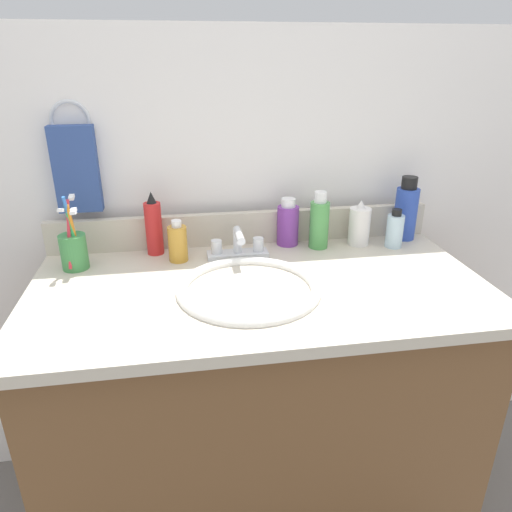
{
  "coord_description": "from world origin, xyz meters",
  "views": [
    {
      "loc": [
        -0.17,
        -0.97,
        1.22
      ],
      "look_at": [
        -0.01,
        0.0,
        0.81
      ],
      "focal_mm": 33.1,
      "sensor_mm": 36.0,
      "label": 1
    }
  ],
  "objects_px": {
    "bottle_oil_amber": "(178,243)",
    "faucet": "(238,247)",
    "bottle_toner_green": "(319,223)",
    "bottle_spray_red": "(154,227)",
    "bottle_gel_clear": "(395,230)",
    "bottle_shampoo_blue": "(406,211)",
    "cup_green": "(74,249)",
    "hand_towel": "(76,169)",
    "bottle_cream_purple": "(288,224)",
    "bottle_lotion_white": "(359,225)"
  },
  "relations": [
    {
      "from": "bottle_gel_clear",
      "to": "hand_towel",
      "type": "bearing_deg",
      "value": 172.01
    },
    {
      "from": "bottle_toner_green",
      "to": "hand_towel",
      "type": "bearing_deg",
      "value": 172.17
    },
    {
      "from": "bottle_gel_clear",
      "to": "cup_green",
      "type": "height_order",
      "value": "cup_green"
    },
    {
      "from": "cup_green",
      "to": "hand_towel",
      "type": "bearing_deg",
      "value": 86.62
    },
    {
      "from": "bottle_toner_green",
      "to": "bottle_oil_amber",
      "type": "relative_size",
      "value": 1.44
    },
    {
      "from": "bottle_oil_amber",
      "to": "bottle_shampoo_blue",
      "type": "relative_size",
      "value": 0.6
    },
    {
      "from": "faucet",
      "to": "bottle_gel_clear",
      "type": "height_order",
      "value": "bottle_gel_clear"
    },
    {
      "from": "bottle_oil_amber",
      "to": "faucet",
      "type": "bearing_deg",
      "value": -1.3
    },
    {
      "from": "cup_green",
      "to": "bottle_lotion_white",
      "type": "bearing_deg",
      "value": 3.4
    },
    {
      "from": "hand_towel",
      "to": "bottle_shampoo_blue",
      "type": "height_order",
      "value": "hand_towel"
    },
    {
      "from": "hand_towel",
      "to": "cup_green",
      "type": "height_order",
      "value": "hand_towel"
    },
    {
      "from": "bottle_toner_green",
      "to": "bottle_gel_clear",
      "type": "bearing_deg",
      "value": -8.45
    },
    {
      "from": "hand_towel",
      "to": "cup_green",
      "type": "relative_size",
      "value": 1.18
    },
    {
      "from": "bottle_gel_clear",
      "to": "bottle_cream_purple",
      "type": "xyz_separation_m",
      "value": [
        -0.28,
        0.07,
        0.01
      ]
    },
    {
      "from": "bottle_gel_clear",
      "to": "bottle_spray_red",
      "type": "bearing_deg",
      "value": 174.9
    },
    {
      "from": "bottle_gel_clear",
      "to": "bottle_shampoo_blue",
      "type": "xyz_separation_m",
      "value": [
        0.06,
        0.06,
        0.03
      ]
    },
    {
      "from": "bottle_lotion_white",
      "to": "bottle_cream_purple",
      "type": "bearing_deg",
      "value": 170.99
    },
    {
      "from": "faucet",
      "to": "bottle_cream_purple",
      "type": "height_order",
      "value": "bottle_cream_purple"
    },
    {
      "from": "bottle_gel_clear",
      "to": "bottle_cream_purple",
      "type": "relative_size",
      "value": 0.82
    },
    {
      "from": "bottle_spray_red",
      "to": "bottle_oil_amber",
      "type": "bearing_deg",
      "value": -44.43
    },
    {
      "from": "hand_towel",
      "to": "bottle_oil_amber",
      "type": "distance_m",
      "value": 0.32
    },
    {
      "from": "bottle_gel_clear",
      "to": "bottle_oil_amber",
      "type": "bearing_deg",
      "value": -179.9
    },
    {
      "from": "bottle_shampoo_blue",
      "to": "bottle_lotion_white",
      "type": "bearing_deg",
      "value": -170.57
    },
    {
      "from": "bottle_toner_green",
      "to": "bottle_cream_purple",
      "type": "relative_size",
      "value": 1.19
    },
    {
      "from": "bottle_gel_clear",
      "to": "bottle_toner_green",
      "type": "bearing_deg",
      "value": 171.55
    },
    {
      "from": "faucet",
      "to": "bottle_oil_amber",
      "type": "xyz_separation_m",
      "value": [
        -0.15,
        0.0,
        0.02
      ]
    },
    {
      "from": "faucet",
      "to": "bottle_shampoo_blue",
      "type": "bearing_deg",
      "value": 7.45
    },
    {
      "from": "bottle_gel_clear",
      "to": "bottle_lotion_white",
      "type": "bearing_deg",
      "value": 158.21
    },
    {
      "from": "hand_towel",
      "to": "cup_green",
      "type": "bearing_deg",
      "value": -93.38
    },
    {
      "from": "faucet",
      "to": "bottle_spray_red",
      "type": "relative_size",
      "value": 0.94
    },
    {
      "from": "bottle_lotion_white",
      "to": "bottle_cream_purple",
      "type": "distance_m",
      "value": 0.2
    },
    {
      "from": "bottle_oil_amber",
      "to": "bottle_cream_purple",
      "type": "xyz_separation_m",
      "value": [
        0.3,
        0.07,
        0.01
      ]
    },
    {
      "from": "bottle_toner_green",
      "to": "cup_green",
      "type": "distance_m",
      "value": 0.63
    },
    {
      "from": "bottle_toner_green",
      "to": "bottle_gel_clear",
      "type": "xyz_separation_m",
      "value": [
        0.21,
        -0.03,
        -0.02
      ]
    },
    {
      "from": "bottle_gel_clear",
      "to": "bottle_shampoo_blue",
      "type": "relative_size",
      "value": 0.6
    },
    {
      "from": "faucet",
      "to": "bottle_gel_clear",
      "type": "distance_m",
      "value": 0.43
    },
    {
      "from": "bottle_spray_red",
      "to": "bottle_lotion_white",
      "type": "relative_size",
      "value": 1.33
    },
    {
      "from": "hand_towel",
      "to": "bottle_cream_purple",
      "type": "height_order",
      "value": "hand_towel"
    },
    {
      "from": "bottle_spray_red",
      "to": "bottle_gel_clear",
      "type": "relative_size",
      "value": 1.57
    },
    {
      "from": "bottle_lotion_white",
      "to": "cup_green",
      "type": "relative_size",
      "value": 0.68
    },
    {
      "from": "bottle_lotion_white",
      "to": "hand_towel",
      "type": "bearing_deg",
      "value": 173.76
    },
    {
      "from": "bottle_lotion_white",
      "to": "cup_green",
      "type": "bearing_deg",
      "value": -176.6
    },
    {
      "from": "hand_towel",
      "to": "bottle_gel_clear",
      "type": "xyz_separation_m",
      "value": [
        0.83,
        -0.12,
        -0.17
      ]
    },
    {
      "from": "hand_towel",
      "to": "bottle_oil_amber",
      "type": "relative_size",
      "value": 2.02
    },
    {
      "from": "hand_towel",
      "to": "bottle_oil_amber",
      "type": "bearing_deg",
      "value": -25.68
    },
    {
      "from": "bottle_shampoo_blue",
      "to": "bottle_cream_purple",
      "type": "bearing_deg",
      "value": 178.84
    },
    {
      "from": "hand_towel",
      "to": "faucet",
      "type": "relative_size",
      "value": 1.38
    },
    {
      "from": "bottle_toner_green",
      "to": "bottle_cream_purple",
      "type": "distance_m",
      "value": 0.09
    },
    {
      "from": "bottle_spray_red",
      "to": "cup_green",
      "type": "height_order",
      "value": "cup_green"
    },
    {
      "from": "bottle_shampoo_blue",
      "to": "cup_green",
      "type": "height_order",
      "value": "cup_green"
    }
  ]
}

